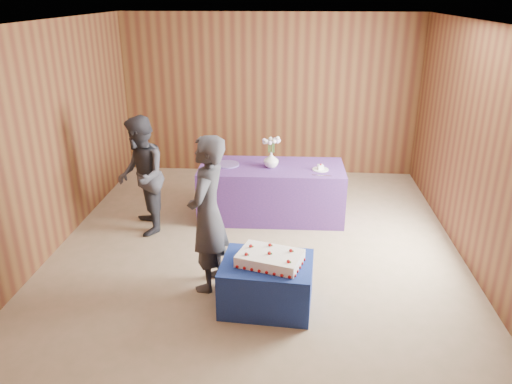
# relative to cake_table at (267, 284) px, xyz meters

# --- Properties ---
(ground) EXTENTS (6.00, 6.00, 0.00)m
(ground) POSITION_rel_cake_table_xyz_m (-0.19, 1.13, -0.25)
(ground) COLOR tan
(ground) RESTS_ON ground
(room_shell) EXTENTS (5.04, 6.04, 2.72)m
(room_shell) POSITION_rel_cake_table_xyz_m (-0.19, 1.13, 1.55)
(room_shell) COLOR brown
(room_shell) RESTS_ON ground
(cake_table) EXTENTS (0.95, 0.77, 0.50)m
(cake_table) POSITION_rel_cake_table_xyz_m (0.00, 0.00, 0.00)
(cake_table) COLOR navy
(cake_table) RESTS_ON ground
(serving_table) EXTENTS (2.02, 0.93, 0.75)m
(serving_table) POSITION_rel_cake_table_xyz_m (-0.05, 2.20, 0.12)
(serving_table) COLOR #603084
(serving_table) RESTS_ON ground
(sheet_cake) EXTENTS (0.73, 0.59, 0.15)m
(sheet_cake) POSITION_rel_cake_table_xyz_m (0.03, -0.01, 0.31)
(sheet_cake) COLOR white
(sheet_cake) RESTS_ON cake_table
(vase) EXTENTS (0.27, 0.27, 0.21)m
(vase) POSITION_rel_cake_table_xyz_m (-0.06, 2.16, 0.61)
(vase) COLOR white
(vase) RESTS_ON serving_table
(flower_spray) EXTENTS (0.25, 0.25, 0.19)m
(flower_spray) POSITION_rel_cake_table_xyz_m (-0.06, 2.16, 0.87)
(flower_spray) COLOR #2E6327
(flower_spray) RESTS_ON vase
(platter) EXTENTS (0.40, 0.40, 0.02)m
(platter) POSITION_rel_cake_table_xyz_m (-0.68, 2.21, 0.51)
(platter) COLOR #644F9E
(platter) RESTS_ON serving_table
(plate) EXTENTS (0.24, 0.24, 0.01)m
(plate) POSITION_rel_cake_table_xyz_m (0.61, 2.10, 0.51)
(plate) COLOR white
(plate) RESTS_ON serving_table
(cake_slice) EXTENTS (0.09, 0.08, 0.09)m
(cake_slice) POSITION_rel_cake_table_xyz_m (0.61, 2.10, 0.55)
(cake_slice) COLOR white
(cake_slice) RESTS_ON plate
(knife) EXTENTS (0.26, 0.05, 0.00)m
(knife) POSITION_rel_cake_table_xyz_m (0.62, 1.87, 0.50)
(knife) COLOR silver
(knife) RESTS_ON serving_table
(guest_left) EXTENTS (0.51, 0.68, 1.70)m
(guest_left) POSITION_rel_cake_table_xyz_m (-0.64, 0.34, 0.60)
(guest_left) COLOR #35363E
(guest_left) RESTS_ON ground
(guest_right) EXTENTS (0.81, 0.91, 1.56)m
(guest_right) POSITION_rel_cake_table_xyz_m (-1.71, 1.60, 0.53)
(guest_right) COLOR #31323B
(guest_right) RESTS_ON ground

